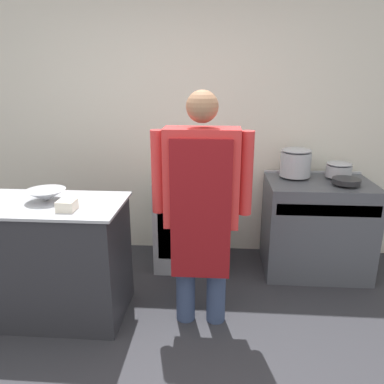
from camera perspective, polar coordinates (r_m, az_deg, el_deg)
The scene contains 10 objects.
wall_back at distance 3.74m, azimuth -0.19°, elevation 10.86°, with size 8.00×0.05×2.70m.
prep_counter at distance 3.06m, azimuth -21.85°, elevation -9.49°, with size 1.27×0.63×0.90m.
stove at distance 3.66m, azimuth 18.33°, elevation -4.99°, with size 0.92×0.67×0.88m.
fridge_unit at distance 3.61m, azimuth -0.19°, elevation -4.45°, with size 0.64×0.61×0.86m.
person_cook at distance 2.55m, azimuth 1.45°, elevation -0.98°, with size 0.68×0.24×1.68m.
mixing_bowl at distance 2.89m, azimuth -21.35°, elevation -0.49°, with size 0.28×0.28×0.09m.
plastic_tub at distance 2.64m, azimuth -18.54°, elevation -1.95°, with size 0.12×0.12×0.07m.
stock_pot at distance 3.56m, azimuth 15.51°, elevation 4.46°, with size 0.28×0.28×0.26m.
saute_pan at distance 3.47m, azimuth 22.46°, elevation 1.56°, with size 0.24×0.24×0.04m.
sauce_pot at distance 3.67m, azimuth 21.46°, elevation 3.27°, with size 0.23×0.23×0.14m.
Camera 1 is at (0.28, -1.49, 1.75)m, focal length 35.00 mm.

